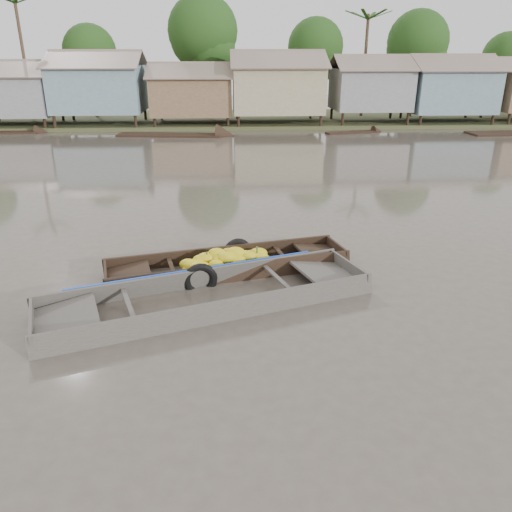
{
  "coord_description": "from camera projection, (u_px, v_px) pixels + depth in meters",
  "views": [
    {
      "loc": [
        -1.23,
        -9.29,
        5.08
      ],
      "look_at": [
        -0.64,
        1.23,
        0.8
      ],
      "focal_mm": 35.0,
      "sensor_mm": 36.0,
      "label": 1
    }
  ],
  "objects": [
    {
      "name": "riverbank",
      "position": [
        281.0,
        81.0,
        39.04
      ],
      "size": [
        120.0,
        12.47,
        10.22
      ],
      "color": "#384723",
      "rests_on": "ground"
    },
    {
      "name": "viewer_boat",
      "position": [
        209.0,
        300.0,
        10.94
      ],
      "size": [
        7.46,
        4.15,
        0.58
      ],
      "rotation": [
        0.0,
        0.0,
        0.33
      ],
      "color": "#3E3935",
      "rests_on": "ground"
    },
    {
      "name": "distant_boats",
      "position": [
        383.0,
        139.0,
        32.48
      ],
      "size": [
        45.49,
        15.67,
        0.35
      ],
      "color": "black",
      "rests_on": "ground"
    },
    {
      "name": "banana_boat",
      "position": [
        225.0,
        265.0,
        12.48
      ],
      "size": [
        6.23,
        2.83,
        0.86
      ],
      "rotation": [
        0.0,
        0.0,
        0.24
      ],
      "color": "black",
      "rests_on": "ground"
    },
    {
      "name": "ground",
      "position": [
        289.0,
        312.0,
        10.57
      ],
      "size": [
        120.0,
        120.0,
        0.0
      ],
      "primitive_type": "plane",
      "color": "#4D443B",
      "rests_on": "ground"
    }
  ]
}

